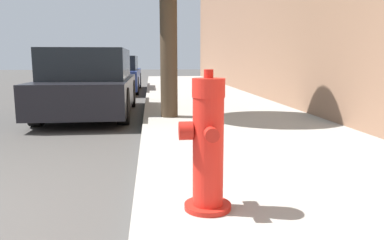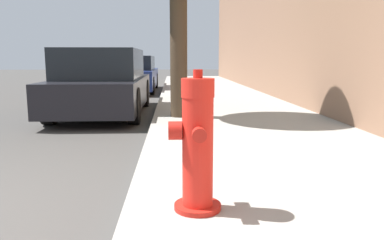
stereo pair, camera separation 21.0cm
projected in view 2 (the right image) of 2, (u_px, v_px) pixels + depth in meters
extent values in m
cube|color=#99968E|center=(351.00, 223.00, 2.51)|extent=(3.08, 40.00, 0.15)
cylinder|color=red|center=(198.00, 206.00, 2.56)|extent=(0.32, 0.32, 0.04)
cylinder|color=red|center=(198.00, 152.00, 2.50)|extent=(0.21, 0.21, 0.73)
cylinder|color=red|center=(198.00, 88.00, 2.43)|extent=(0.22, 0.22, 0.12)
cylinder|color=red|center=(198.00, 74.00, 2.41)|extent=(0.06, 0.06, 0.06)
cylinder|color=red|center=(199.00, 135.00, 2.33)|extent=(0.09, 0.08, 0.09)
cylinder|color=red|center=(196.00, 127.00, 2.61)|extent=(0.09, 0.08, 0.09)
cylinder|color=red|center=(175.00, 131.00, 2.47)|extent=(0.09, 0.12, 0.12)
cube|color=black|center=(104.00, 92.00, 7.95)|extent=(1.67, 4.11, 0.59)
cube|color=black|center=(102.00, 64.00, 7.70)|extent=(1.54, 2.26, 0.60)
cylinder|color=black|center=(83.00, 93.00, 9.19)|extent=(0.20, 0.66, 0.66)
cylinder|color=black|center=(144.00, 93.00, 9.27)|extent=(0.20, 0.66, 0.66)
cylinder|color=black|center=(49.00, 106.00, 6.68)|extent=(0.20, 0.66, 0.66)
cylinder|color=black|center=(134.00, 106.00, 6.76)|extent=(0.20, 0.66, 0.66)
cube|color=navy|center=(130.00, 78.00, 13.59)|extent=(1.85, 4.57, 0.62)
cube|color=black|center=(129.00, 63.00, 13.32)|extent=(1.70, 2.51, 0.49)
cylinder|color=black|center=(113.00, 81.00, 14.97)|extent=(0.20, 0.60, 0.60)
cylinder|color=black|center=(155.00, 81.00, 15.06)|extent=(0.20, 0.60, 0.60)
cylinder|color=black|center=(99.00, 86.00, 12.18)|extent=(0.20, 0.60, 0.60)
cylinder|color=black|center=(151.00, 86.00, 12.27)|extent=(0.20, 0.60, 0.60)
cylinder|color=#423323|center=(179.00, 46.00, 6.48)|extent=(0.30, 0.30, 2.48)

